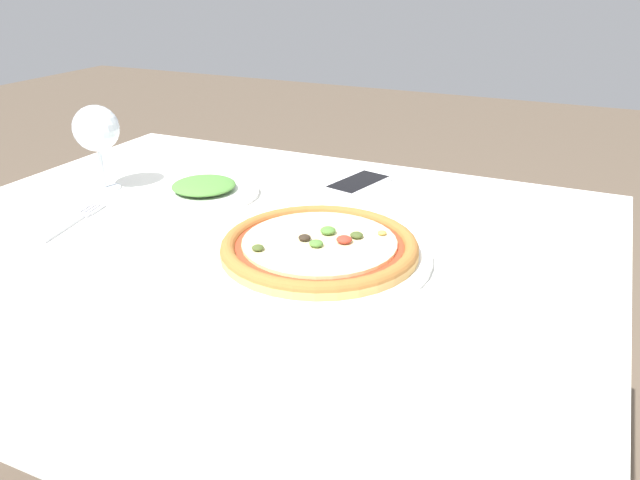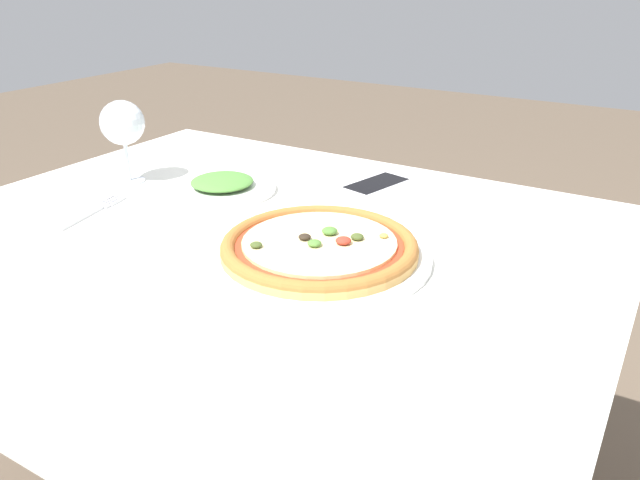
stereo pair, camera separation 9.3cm
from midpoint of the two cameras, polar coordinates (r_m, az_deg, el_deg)
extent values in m
cube|color=brown|center=(1.01, -4.30, -1.19)|extent=(1.04, 0.89, 0.04)
cube|color=silver|center=(1.01, -4.34, -0.11)|extent=(1.14, 0.99, 0.01)
cylinder|color=brown|center=(1.70, -9.22, -3.85)|extent=(0.06, 0.06, 0.68)
cylinder|color=brown|center=(1.38, 22.55, -12.92)|extent=(0.06, 0.06, 0.68)
cylinder|color=white|center=(0.94, 2.83, -1.46)|extent=(0.34, 0.34, 0.01)
cylinder|color=tan|center=(0.93, 2.84, -0.85)|extent=(0.30, 0.30, 0.01)
torus|color=#A3662D|center=(0.93, 2.85, -0.51)|extent=(0.30, 0.30, 0.02)
cylinder|color=#BC381E|center=(0.93, 2.85, -0.43)|extent=(0.25, 0.25, 0.00)
cylinder|color=beige|center=(0.93, 2.86, -0.21)|extent=(0.23, 0.23, 0.00)
ellipsoid|color=#425123|center=(0.93, 6.27, 0.24)|extent=(0.02, 0.02, 0.01)
ellipsoid|color=#4C7A33|center=(0.90, 2.42, -0.36)|extent=(0.02, 0.02, 0.01)
ellipsoid|color=#4C7A33|center=(0.94, 3.70, 0.78)|extent=(0.02, 0.02, 0.01)
ellipsoid|color=#A83323|center=(0.91, 5.05, -0.12)|extent=(0.02, 0.02, 0.01)
ellipsoid|color=#2D2319|center=(0.92, 1.45, 0.23)|extent=(0.02, 0.02, 0.01)
ellipsoid|color=#BC9342|center=(0.94, 8.66, 0.34)|extent=(0.01, 0.01, 0.01)
ellipsoid|color=#425123|center=(0.90, -2.95, -0.51)|extent=(0.02, 0.02, 0.01)
cube|color=silver|center=(1.14, -18.92, 1.86)|extent=(0.04, 0.11, 0.00)
cube|color=silver|center=(1.18, -17.16, 2.95)|extent=(0.03, 0.02, 0.00)
cube|color=silver|center=(1.21, -16.84, 3.49)|extent=(0.01, 0.04, 0.00)
cube|color=silver|center=(1.21, -16.53, 3.46)|extent=(0.01, 0.04, 0.00)
cube|color=silver|center=(1.20, -16.21, 3.42)|extent=(0.01, 0.04, 0.00)
cube|color=silver|center=(1.20, -15.90, 3.38)|extent=(0.01, 0.04, 0.00)
cylinder|color=silver|center=(1.31, -15.08, 5.22)|extent=(0.06, 0.06, 0.00)
cylinder|color=silver|center=(1.30, -15.28, 6.97)|extent=(0.01, 0.01, 0.08)
sphere|color=silver|center=(1.28, -15.66, 10.27)|extent=(0.09, 0.09, 0.09)
cube|color=white|center=(1.24, 7.32, 4.91)|extent=(0.10, 0.16, 0.01)
cube|color=black|center=(1.24, 7.33, 5.15)|extent=(0.09, 0.14, 0.00)
cylinder|color=white|center=(1.22, -6.76, 4.63)|extent=(0.21, 0.21, 0.01)
ellipsoid|color=#4C8438|center=(1.21, -6.79, 5.29)|extent=(0.12, 0.12, 0.02)
camera|label=1|loc=(0.05, -87.14, 1.28)|focal=35.00mm
camera|label=2|loc=(0.05, 92.86, -1.28)|focal=35.00mm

